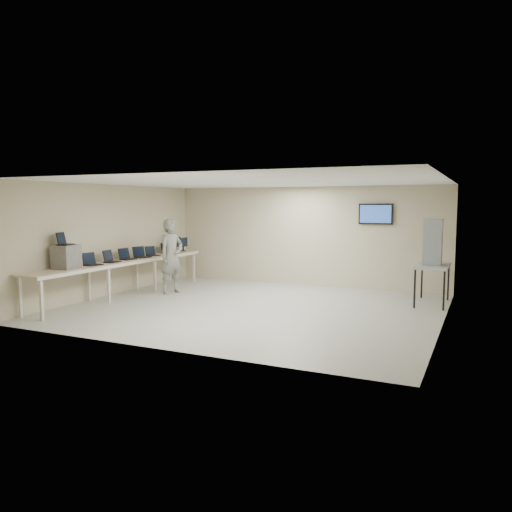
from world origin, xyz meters
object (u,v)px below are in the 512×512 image
at_px(side_table, 433,268).
at_px(equipment_box, 66,257).
at_px(workbench, 124,263).
at_px(soldier, 172,256).

bearing_deg(side_table, equipment_box, -151.21).
relative_size(equipment_box, side_table, 0.34).
bearing_deg(workbench, equipment_box, -91.97).
distance_m(equipment_box, soldier, 2.81).
height_order(equipment_box, side_table, equipment_box).
height_order(workbench, side_table, side_table).
distance_m(soldier, side_table, 6.45).
xyz_separation_m(equipment_box, side_table, (7.25, 3.98, -0.32)).
distance_m(workbench, soldier, 1.21).
xyz_separation_m(soldier, side_table, (6.30, 1.35, -0.12)).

